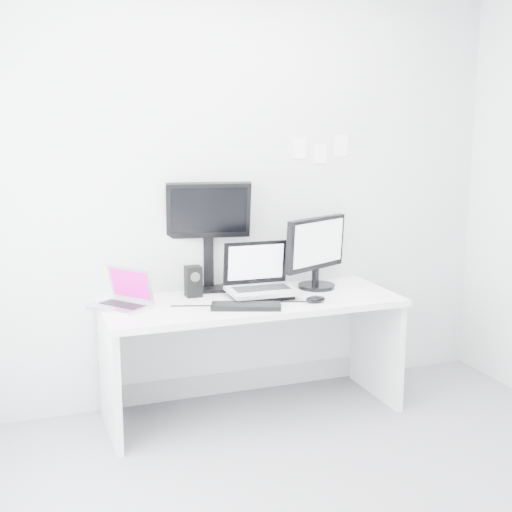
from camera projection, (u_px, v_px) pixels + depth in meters
name	position (u px, v px, depth m)	size (l,w,h in m)	color
back_wall	(233.00, 192.00, 4.40)	(3.60, 3.60, 0.00)	silver
desk	(252.00, 357.00, 4.26)	(1.80, 0.70, 0.73)	white
macbook	(119.00, 288.00, 3.96)	(0.32, 0.24, 0.24)	silver
speaker	(193.00, 281.00, 4.24)	(0.09, 0.09, 0.19)	black
dell_laptop	(262.00, 271.00, 4.19)	(0.41, 0.32, 0.34)	#A9ABB1
rear_monitor	(208.00, 235.00, 4.35)	(0.53, 0.19, 0.71)	black
samsung_monitor	(317.00, 252.00, 4.43)	(0.52, 0.24, 0.48)	black
keyboard	(246.00, 306.00, 3.99)	(0.40, 0.14, 0.03)	black
mouse	(316.00, 299.00, 4.12)	(0.12, 0.08, 0.04)	black
wall_note_0	(299.00, 148.00, 4.49)	(0.10, 0.00, 0.14)	white
wall_note_1	(320.00, 154.00, 4.55)	(0.09, 0.00, 0.13)	white
wall_note_2	(341.00, 146.00, 4.59)	(0.10, 0.00, 0.14)	white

